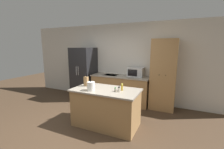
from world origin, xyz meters
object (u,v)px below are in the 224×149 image
at_px(knife_block, 86,81).
at_px(fire_extinguisher, 73,91).
at_px(spice_bottle_tall_dark, 115,90).
at_px(refrigerator, 84,73).
at_px(microwave, 136,72).
at_px(spice_bottle_short_red, 119,89).
at_px(kettle, 91,86).
at_px(spice_bottle_amber_oil, 122,87).
at_px(pantry_cabinet, 163,75).

relative_size(knife_block, fire_extinguisher, 0.84).
xyz_separation_m(spice_bottle_tall_dark, fire_extinguisher, (-2.42, 1.53, -0.74)).
xyz_separation_m(refrigerator, spice_bottle_tall_dark, (1.88, -1.50, 0.01)).
distance_m(microwave, spice_bottle_tall_dark, 1.67).
height_order(knife_block, fire_extinguisher, knife_block).
relative_size(spice_bottle_tall_dark, spice_bottle_short_red, 0.72).
relative_size(spice_bottle_short_red, kettle, 0.53).
bearing_deg(refrigerator, fire_extinguisher, 177.23).
bearing_deg(spice_bottle_amber_oil, kettle, -156.37).
xyz_separation_m(spice_bottle_tall_dark, kettle, (-0.52, -0.16, 0.06)).
bearing_deg(knife_block, spice_bottle_amber_oil, -0.27).
bearing_deg(spice_bottle_tall_dark, refrigerator, 141.36).
distance_m(knife_block, kettle, 0.43).
bearing_deg(spice_bottle_short_red, pantry_cabinet, 65.43).
xyz_separation_m(microwave, spice_bottle_amber_oil, (0.12, -1.55, -0.10)).
xyz_separation_m(pantry_cabinet, kettle, (-1.35, -1.77, -0.05)).
xyz_separation_m(kettle, fire_extinguisher, (-1.89, 1.69, -0.80)).
bearing_deg(refrigerator, spice_bottle_short_red, -37.57).
height_order(spice_bottle_tall_dark, fire_extinguisher, spice_bottle_tall_dark).
height_order(spice_bottle_tall_dark, spice_bottle_short_red, spice_bottle_short_red).
relative_size(pantry_cabinet, spice_bottle_tall_dark, 24.72).
distance_m(spice_bottle_tall_dark, spice_bottle_short_red, 0.09).
height_order(knife_block, kettle, knife_block).
xyz_separation_m(spice_bottle_tall_dark, spice_bottle_short_red, (0.09, -0.01, 0.02)).
relative_size(kettle, fire_extinguisher, 0.55).
bearing_deg(spice_bottle_short_red, knife_block, 172.06).
xyz_separation_m(knife_block, fire_extinguisher, (-1.57, 1.41, -0.83)).
xyz_separation_m(knife_block, spice_bottle_tall_dark, (0.84, -0.12, -0.08)).
distance_m(microwave, fire_extinguisher, 2.57).
bearing_deg(knife_block, kettle, -41.37).
bearing_deg(spice_bottle_tall_dark, spice_bottle_short_red, -7.18).
relative_size(spice_bottle_short_red, spice_bottle_amber_oil, 0.75).
xyz_separation_m(spice_bottle_amber_oil, fire_extinguisher, (-2.53, 1.41, -0.78)).
relative_size(microwave, kettle, 2.23).
height_order(spice_bottle_short_red, spice_bottle_amber_oil, spice_bottle_amber_oil).
relative_size(pantry_cabinet, spice_bottle_amber_oil, 13.30).
xyz_separation_m(refrigerator, spice_bottle_short_red, (1.97, -1.51, 0.03)).
bearing_deg(microwave, spice_bottle_short_red, -86.79).
relative_size(knife_block, kettle, 1.52).
bearing_deg(knife_block, refrigerator, 126.83).
relative_size(microwave, spice_bottle_tall_dark, 5.86).
height_order(knife_block, spice_bottle_tall_dark, knife_block).
distance_m(refrigerator, microwave, 1.89).
relative_size(refrigerator, spice_bottle_short_red, 15.61).
bearing_deg(refrigerator, knife_block, -53.17).
bearing_deg(refrigerator, microwave, 4.91).
height_order(spice_bottle_amber_oil, kettle, kettle).
distance_m(pantry_cabinet, microwave, 0.84).
relative_size(pantry_cabinet, spice_bottle_short_red, 17.79).
bearing_deg(refrigerator, pantry_cabinet, 2.30).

